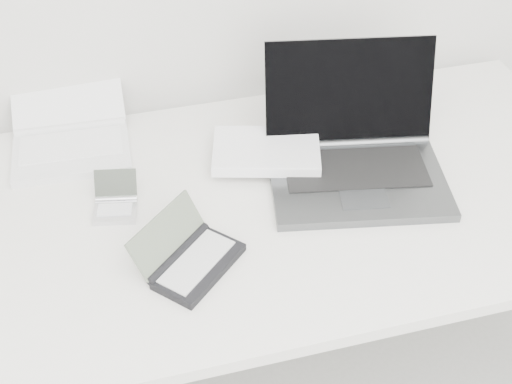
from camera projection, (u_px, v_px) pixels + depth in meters
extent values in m
cube|color=white|center=(264.00, 204.00, 1.57)|extent=(1.60, 0.80, 0.03)
cylinder|color=silver|center=(466.00, 177.00, 2.21)|extent=(0.04, 0.04, 0.70)
cube|color=#4E5153|center=(358.00, 183.00, 1.59)|extent=(0.43, 0.33, 0.02)
cube|color=black|center=(356.00, 168.00, 1.61)|extent=(0.34, 0.20, 0.00)
cube|color=black|center=(349.00, 92.00, 1.64)|extent=(0.40, 0.15, 0.24)
cylinder|color=#4E5153|center=(348.00, 144.00, 1.68)|extent=(0.38, 0.09, 0.02)
cube|color=#393C3F|center=(364.00, 199.00, 1.53)|extent=(0.11, 0.08, 0.00)
cube|color=white|center=(266.00, 151.00, 1.64)|extent=(0.28, 0.22, 0.03)
cube|color=white|center=(266.00, 146.00, 1.63)|extent=(0.27, 0.22, 0.00)
cube|color=white|center=(72.00, 154.00, 1.67)|extent=(0.28, 0.20, 0.02)
cube|color=white|center=(71.00, 145.00, 1.68)|extent=(0.24, 0.12, 0.00)
cube|color=white|center=(67.00, 97.00, 1.76)|extent=(0.28, 0.16, 0.09)
cylinder|color=white|center=(71.00, 128.00, 1.73)|extent=(0.26, 0.03, 0.02)
cube|color=silver|center=(115.00, 212.00, 1.52)|extent=(0.10, 0.09, 0.01)
cube|color=#B9B9BD|center=(115.00, 209.00, 1.52)|extent=(0.08, 0.05, 0.00)
cube|color=gray|center=(116.00, 184.00, 1.54)|extent=(0.10, 0.06, 0.06)
cylinder|color=silver|center=(116.00, 199.00, 1.54)|extent=(0.09, 0.03, 0.01)
cube|color=black|center=(199.00, 266.00, 1.40)|extent=(0.21, 0.20, 0.02)
cube|color=#AFAFAF|center=(197.00, 262.00, 1.39)|extent=(0.17, 0.17, 0.00)
cube|color=#606B58|center=(167.00, 235.00, 1.40)|extent=(0.17, 0.16, 0.08)
cylinder|color=black|center=(179.00, 253.00, 1.41)|extent=(0.15, 0.14, 0.02)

